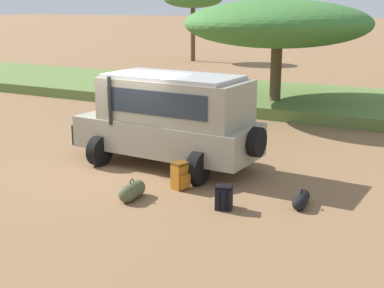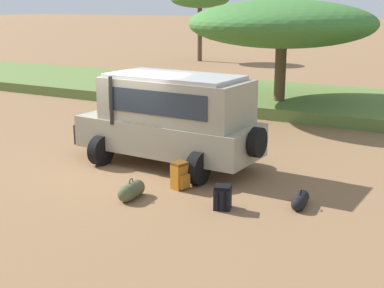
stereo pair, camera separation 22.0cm
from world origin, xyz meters
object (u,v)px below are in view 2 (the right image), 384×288
backpack_beside_front_wheel (180,176)px  acacia_tree_far_left (200,0)px  backpack_cluster_center (223,197)px  safari_vehicle (171,118)px  acacia_tree_left_mid (282,24)px  duffel_bag_low_black_case (131,191)px  duffel_bag_soft_canvas (300,200)px

backpack_beside_front_wheel → acacia_tree_far_left: bearing=117.6°
backpack_beside_front_wheel → acacia_tree_far_left: size_ratio=0.13×
backpack_beside_front_wheel → backpack_cluster_center: size_ratio=1.24×
safari_vehicle → acacia_tree_left_mid: acacia_tree_left_mid is taller
duffel_bag_low_black_case → acacia_tree_far_left: acacia_tree_far_left is taller
backpack_beside_front_wheel → backpack_cluster_center: backpack_beside_front_wheel is taller
duffel_bag_soft_canvas → acacia_tree_far_left: bearing=122.6°
backpack_beside_front_wheel → duffel_bag_soft_canvas: 2.84m
duffel_bag_soft_canvas → acacia_tree_far_left: (-16.19, 25.28, 4.31)m
duffel_bag_soft_canvas → acacia_tree_left_mid: bearing=112.9°
backpack_cluster_center → backpack_beside_front_wheel: bearing=155.5°
safari_vehicle → acacia_tree_left_mid: 8.71m
duffel_bag_low_black_case → acacia_tree_left_mid: (-0.66, 11.05, 3.26)m
backpack_beside_front_wheel → backpack_cluster_center: (1.43, -0.65, -0.06)m
backpack_beside_front_wheel → duffel_bag_low_black_case: size_ratio=0.76×
duffel_bag_low_black_case → duffel_bag_soft_canvas: size_ratio=1.03×
duffel_bag_low_black_case → acacia_tree_left_mid: 11.54m
safari_vehicle → duffel_bag_low_black_case: safari_vehicle is taller
safari_vehicle → acacia_tree_far_left: size_ratio=1.05×
acacia_tree_far_left → backpack_beside_front_wheel: bearing=-62.4°
backpack_beside_front_wheel → duffel_bag_soft_canvas: (2.82, 0.26, -0.17)m
acacia_tree_far_left → backpack_cluster_center: bearing=-60.5°
duffel_bag_low_black_case → acacia_tree_left_mid: bearing=93.4°
duffel_bag_low_black_case → acacia_tree_left_mid: acacia_tree_left_mid is taller
backpack_cluster_center → duffel_bag_low_black_case: size_ratio=0.61×
backpack_cluster_center → acacia_tree_far_left: size_ratio=0.10×
safari_vehicle → duffel_bag_low_black_case: (0.54, -2.61, -1.11)m
backpack_cluster_center → acacia_tree_far_left: acacia_tree_far_left is taller
duffel_bag_soft_canvas → acacia_tree_left_mid: size_ratio=0.11×
safari_vehicle → acacia_tree_left_mid: (-0.12, 8.44, 2.15)m
acacia_tree_far_left → acacia_tree_left_mid: bearing=-52.2°
safari_vehicle → duffel_bag_low_black_case: bearing=-78.2°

